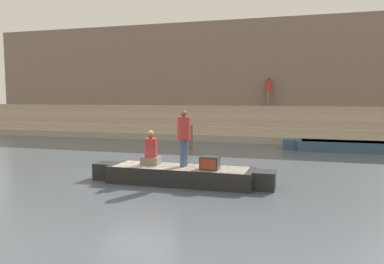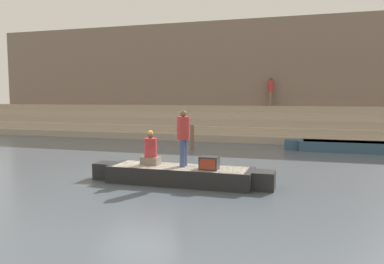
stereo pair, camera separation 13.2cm
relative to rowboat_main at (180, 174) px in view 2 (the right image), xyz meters
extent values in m
plane|color=#4C5660|center=(-1.61, 0.84, -0.26)|extent=(120.00, 120.00, 0.00)
cube|color=tan|center=(-1.61, 11.83, -0.07)|extent=(36.00, 3.94, 0.39)
cube|color=#B2A28D|center=(-1.61, 12.23, 0.32)|extent=(36.00, 3.15, 0.39)
cube|color=tan|center=(-1.61, 12.62, 0.71)|extent=(36.00, 2.36, 0.39)
cube|color=#B2A28D|center=(-1.61, 13.02, 1.10)|extent=(36.00, 1.58, 0.39)
cube|color=tan|center=(-1.61, 13.41, 1.49)|extent=(36.00, 0.79, 0.39)
cube|color=#7F6B5B|center=(-1.61, 14.40, 3.43)|extent=(34.20, 1.20, 7.39)
cube|color=#4C4037|center=(-1.61, 13.78, 0.04)|extent=(34.20, 0.12, 0.60)
cube|color=black|center=(0.00, 0.00, -0.02)|extent=(4.21, 1.20, 0.49)
cube|color=beige|center=(0.00, 0.00, 0.21)|extent=(3.88, 1.10, 0.05)
cube|color=black|center=(2.40, 0.00, -0.02)|extent=(0.59, 0.66, 0.49)
cube|color=black|center=(-2.40, 0.00, -0.02)|extent=(0.59, 0.66, 0.49)
cylinder|color=olive|center=(-0.63, 0.70, 0.13)|extent=(2.87, 0.04, 0.04)
cylinder|color=#3D4C75|center=(0.07, 0.20, 0.62)|extent=(0.16, 0.16, 0.79)
cylinder|color=#3D4C75|center=(0.07, -0.01, 0.62)|extent=(0.16, 0.16, 0.79)
cylinder|color=#B23333|center=(0.07, 0.10, 1.35)|extent=(0.38, 0.38, 0.66)
sphere|color=brown|center=(0.07, 0.10, 1.77)|extent=(0.19, 0.19, 0.19)
cube|color=#756656|center=(-0.96, 0.10, 0.35)|extent=(0.53, 0.42, 0.23)
cylinder|color=#B23333|center=(-0.96, 0.10, 0.74)|extent=(0.38, 0.38, 0.56)
sphere|color=brown|center=(-0.96, 0.10, 1.11)|extent=(0.19, 0.19, 0.19)
sphere|color=gold|center=(-0.96, 0.10, 1.18)|extent=(0.16, 0.16, 0.16)
cube|color=#2D2D2D|center=(0.91, -0.15, 0.41)|extent=(0.52, 0.41, 0.36)
cube|color=#99331E|center=(0.91, -0.36, 0.41)|extent=(0.44, 0.02, 0.28)
cube|color=#33516B|center=(5.60, 8.25, -0.03)|extent=(4.80, 1.18, 0.47)
cube|color=#993328|center=(5.60, 8.25, 0.18)|extent=(4.41, 1.08, 0.05)
cube|color=#33516B|center=(2.86, 8.25, -0.03)|extent=(0.67, 0.65, 0.47)
cylinder|color=brown|center=(-1.64, 6.64, 0.33)|extent=(0.18, 0.18, 1.18)
cylinder|color=#756656|center=(1.37, 13.51, 2.11)|extent=(0.16, 0.16, 0.87)
cylinder|color=#756656|center=(1.37, 13.31, 2.11)|extent=(0.16, 0.16, 0.87)
cylinder|color=#B23333|center=(1.37, 13.41, 2.91)|extent=(0.38, 0.38, 0.72)
sphere|color=brown|center=(1.37, 13.41, 3.37)|extent=(0.21, 0.21, 0.21)
camera|label=1|loc=(3.30, -10.16, 2.25)|focal=35.00mm
camera|label=2|loc=(3.42, -10.12, 2.25)|focal=35.00mm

